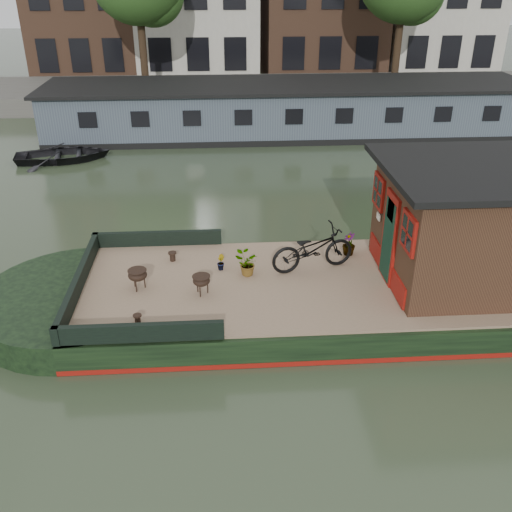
{
  "coord_description": "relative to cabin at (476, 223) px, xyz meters",
  "views": [
    {
      "loc": [
        -3.0,
        -10.28,
        6.59
      ],
      "look_at": [
        -2.27,
        0.5,
        1.01
      ],
      "focal_mm": 40.0,
      "sensor_mm": 36.0,
      "label": 1
    }
  ],
  "objects": [
    {
      "name": "ground",
      "position": [
        -2.19,
        0.0,
        -1.88
      ],
      "size": [
        120.0,
        120.0,
        0.0
      ],
      "primitive_type": "plane",
      "color": "#273220",
      "rests_on": "ground"
    },
    {
      "name": "quay",
      "position": [
        -2.19,
        20.5,
        -1.43
      ],
      "size": [
        60.0,
        6.0,
        0.9
      ],
      "primitive_type": "cube",
      "color": "#47443F",
      "rests_on": "ground"
    },
    {
      "name": "brazier_rear",
      "position": [
        -6.9,
        -0.09,
        -1.01
      ],
      "size": [
        0.47,
        0.47,
        0.44
      ],
      "primitive_type": null,
      "rotation": [
        0.0,
        0.0,
        0.18
      ],
      "color": "black",
      "rests_on": "houseboat_deck"
    },
    {
      "name": "houseboat_hull",
      "position": [
        -3.52,
        0.0,
        -1.6
      ],
      "size": [
        14.01,
        4.02,
        0.6
      ],
      "color": "black",
      "rests_on": "ground"
    },
    {
      "name": "bollard_port",
      "position": [
        -6.29,
        1.11,
        -1.12
      ],
      "size": [
        0.18,
        0.18,
        0.21
      ],
      "primitive_type": "cylinder",
      "color": "black",
      "rests_on": "houseboat_deck"
    },
    {
      "name": "bollard_stbd",
      "position": [
        -6.77,
        -1.36,
        -1.14
      ],
      "size": [
        0.16,
        0.16,
        0.18
      ],
      "primitive_type": "cylinder",
      "color": "black",
      "rests_on": "houseboat_deck"
    },
    {
      "name": "potted_plant_d",
      "position": [
        -2.3,
        1.15,
        -0.96
      ],
      "size": [
        0.34,
        0.34,
        0.53
      ],
      "primitive_type": "imported",
      "rotation": [
        0.0,
        0.0,
        4.88
      ],
      "color": "#9E5F2B",
      "rests_on": "houseboat_deck"
    },
    {
      "name": "cabin",
      "position": [
        0.0,
        0.0,
        0.0
      ],
      "size": [
        4.0,
        3.5,
        2.42
      ],
      "color": "black",
      "rests_on": "houseboat_deck"
    },
    {
      "name": "bow_bulwark",
      "position": [
        -7.25,
        0.0,
        -1.05
      ],
      "size": [
        3.0,
        4.0,
        0.35
      ],
      "color": "black",
      "rests_on": "houseboat_deck"
    },
    {
      "name": "brazier_front",
      "position": [
        -5.61,
        -0.38,
        -1.02
      ],
      "size": [
        0.46,
        0.46,
        0.41
      ],
      "primitive_type": null,
      "rotation": [
        0.0,
        0.0,
        0.25
      ],
      "color": "black",
      "rests_on": "houseboat_deck"
    },
    {
      "name": "far_houseboat",
      "position": [
        -2.19,
        14.0,
        -0.91
      ],
      "size": [
        20.4,
        4.4,
        2.11
      ],
      "color": "#434F59",
      "rests_on": "ground"
    },
    {
      "name": "potted_plant_c",
      "position": [
        -4.68,
        0.34,
        -0.96
      ],
      "size": [
        0.49,
        0.43,
        0.53
      ],
      "primitive_type": "imported",
      "rotation": [
        0.0,
        0.0,
        3.1
      ],
      "color": "#B05033",
      "rests_on": "houseboat_deck"
    },
    {
      "name": "dinghy",
      "position": [
        -10.99,
        10.75,
        -1.52
      ],
      "size": [
        3.78,
        2.99,
        0.71
      ],
      "primitive_type": "imported",
      "rotation": [
        0.0,
        0.0,
        1.74
      ],
      "color": "black",
      "rests_on": "ground"
    },
    {
      "name": "houseboat_deck",
      "position": [
        -2.19,
        0.0,
        -1.25
      ],
      "size": [
        11.8,
        3.8,
        0.05
      ],
      "primitive_type": "cube",
      "color": "#8C7057",
      "rests_on": "houseboat_hull"
    },
    {
      "name": "bicycle",
      "position": [
        -3.24,
        0.52,
        -0.74
      ],
      "size": [
        1.95,
        1.08,
        0.97
      ],
      "primitive_type": "imported",
      "rotation": [
        0.0,
        0.0,
        1.82
      ],
      "color": "black",
      "rests_on": "houseboat_deck"
    },
    {
      "name": "potted_plant_b",
      "position": [
        -5.22,
        0.63,
        -1.06
      ],
      "size": [
        0.18,
        0.21,
        0.34
      ],
      "primitive_type": "imported",
      "rotation": [
        0.0,
        0.0,
        1.72
      ],
      "color": "brown",
      "rests_on": "houseboat_deck"
    }
  ]
}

